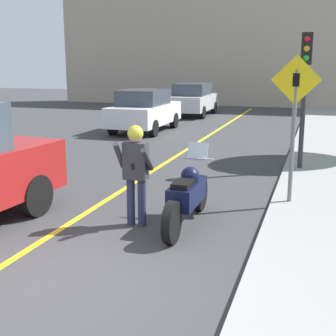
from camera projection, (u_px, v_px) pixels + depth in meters
The scene contains 9 objects.
ground_plane at pixel (26, 283), 5.89m from camera, with size 80.00×80.00×0.00m, color #38383A.
road_center_line at pixel (148, 174), 11.64m from camera, with size 0.12×36.00×0.01m.
building_backdrop at pixel (268, 32), 29.00m from camera, with size 28.00×1.20×9.24m.
motorcycle at pixel (187, 196), 7.90m from camera, with size 0.62×2.40×1.32m.
person_biker at pixel (136, 165), 7.76m from camera, with size 0.59×0.47×1.72m.
crossing_sign at pixel (294, 115), 8.65m from camera, with size 0.91×0.08×2.75m.
traffic_light at pixel (305, 75), 11.38m from camera, with size 0.26×0.30×3.32m.
parked_car_white at pixel (145, 110), 18.81m from camera, with size 1.88×4.20×1.68m.
parked_car_silver at pixel (193, 99), 24.49m from camera, with size 1.88×4.20×1.68m.
Camera 1 is at (3.39, -4.61, 2.70)m, focal length 50.00 mm.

